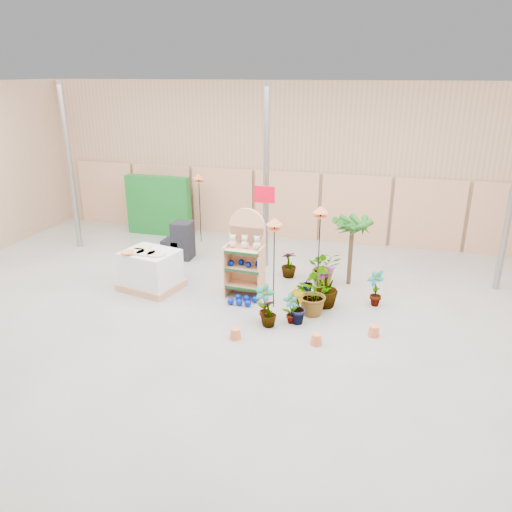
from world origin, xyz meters
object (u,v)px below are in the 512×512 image
Objects in this scene: display_shelf at (246,256)px; bird_table_front at (274,225)px; pallet_stack at (151,270)px; potted_plant_2 at (311,293)px.

display_shelf is 1.00× the size of bird_table_front.
bird_table_front is (0.75, -0.48, 0.93)m from display_shelf.
pallet_stack is at bearing -169.67° from display_shelf.
bird_table_front is (2.95, -0.19, 1.38)m from pallet_stack.
display_shelf is at bearing 147.05° from bird_table_front.
potted_plant_2 is (1.56, -0.57, -0.43)m from display_shelf.
potted_plant_2 is at bearing -17.27° from display_shelf.
bird_table_front is at bearing 173.93° from potted_plant_2.
potted_plant_2 is at bearing -6.07° from bird_table_front.
pallet_stack is at bearing 175.73° from potted_plant_2.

